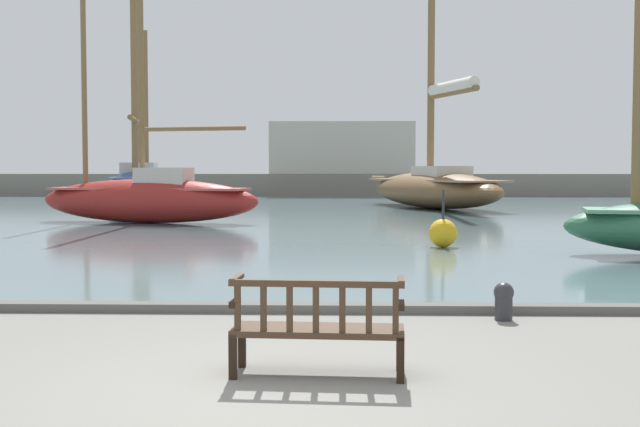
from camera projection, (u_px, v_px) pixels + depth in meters
ground_plane at (258, 391)px, 6.96m from camera, size 160.00×160.00×0.00m
harbor_water at (331, 199)px, 50.87m from camera, size 100.00×80.00×0.08m
quay_edge_kerb at (288, 308)px, 10.80m from camera, size 40.00×0.30×0.12m
park_bench at (318, 326)px, 7.45m from camera, size 1.63×0.62×0.92m
sailboat_nearest_port at (148, 195)px, 27.74m from camera, size 8.30×3.71×12.08m
sailboat_distant_harbor at (433, 184)px, 38.38m from camera, size 7.15×13.51×15.94m
sailboat_far_port at (141, 181)px, 44.59m from camera, size 4.93×11.55×13.59m
mooring_bollard at (504, 299)px, 10.22m from camera, size 0.26×0.26×0.49m
channel_buoy at (443, 233)px, 19.01m from camera, size 0.67×0.67×1.37m
far_breakwater at (340, 175)px, 55.96m from camera, size 54.28×2.40×6.18m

